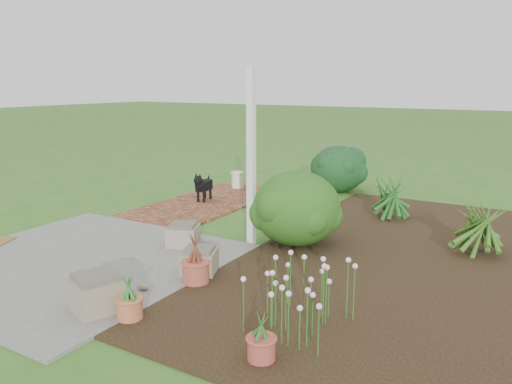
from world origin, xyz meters
The scene contains 18 objects.
ground centered at (0.00, 0.00, 0.00)m, with size 80.00×80.00×0.00m, color #306720.
concrete_patio centered at (-1.25, -1.75, 0.02)m, with size 3.50×3.50×0.04m, color slate.
brick_path centered at (-1.70, 1.75, 0.02)m, with size 1.60×3.50×0.04m, color brown.
garden_bed centered at (2.50, 0.50, 0.01)m, with size 4.00×7.00×0.03m, color black.
veranda_post centered at (0.30, 0.10, 1.25)m, with size 0.10×0.10×2.50m, color white.
stone_trough_near centered at (0.11, -2.59, 0.20)m, with size 0.48×0.48×0.32m, color gray.
stone_trough_mid centered at (0.39, -1.26, 0.17)m, with size 0.40×0.40×0.26m, color gray.
stone_trough_far centered at (-0.43, -0.55, 0.18)m, with size 0.41×0.41×0.27m, color #7B735D.
black_dog centered at (-1.80, 1.76, 0.35)m, with size 0.26×0.61×0.53m.
cream_ceramic_urn centered at (-1.90, 3.14, 0.21)m, with size 0.26×0.26×0.34m, color beige.
evergreen_shrub centered at (0.87, 0.42, 0.57)m, with size 1.26×1.26×1.07m, color #1E3F12.
agapanthus_clump_back centered at (3.17, 1.26, 0.47)m, with size 0.99×0.99×0.89m, color #183F14, non-canonical shape.
agapanthus_clump_front centered at (1.63, 2.44, 0.46)m, with size 0.96×0.96×0.85m, color #174014, non-canonical shape.
pink_flower_patch centered at (2.03, -1.88, 0.34)m, with size 0.95×0.95×0.61m, color #113D0F, non-canonical shape.
terracotta_pot_bronze centered at (0.52, -1.51, 0.16)m, with size 0.31×0.31×0.25m, color #A04E36.
terracotta_pot_small_left centered at (2.00, -2.55, 0.13)m, with size 0.24×0.24×0.20m, color #A84339.
terracotta_pot_small_right centered at (0.52, -2.56, 0.14)m, with size 0.25×0.25×0.21m, color #B5653D.
purple_flowering_bush centered at (0.03, 4.15, 0.50)m, with size 1.18×1.18×1.00m, color black.
Camera 1 is at (3.89, -5.82, 2.30)m, focal length 35.00 mm.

